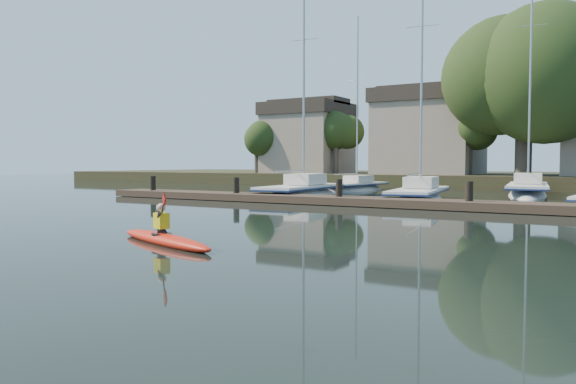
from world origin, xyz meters
The scene contains 8 objects.
ground centered at (0.00, 0.00, 0.00)m, with size 160.00×160.00×0.00m, color black.
kayak centered at (-1.03, 0.20, 0.17)m, with size 4.23×2.00×1.37m.
dock centered at (0.00, 14.00, 0.20)m, with size 34.00×2.00×1.80m.
sailboat_1 centered at (-7.30, 17.98, -0.21)m, with size 3.10×9.63×15.49m.
sailboat_2 centered at (-0.55, 18.41, -0.19)m, with size 3.50×9.54×15.43m.
sailboat_5 centered at (-7.74, 26.40, -0.17)m, with size 2.70×8.22×13.35m.
sailboat_6 centered at (3.49, 26.80, -0.20)m, with size 3.68×11.25×17.56m.
shore centered at (1.61, 40.29, 3.23)m, with size 90.00×25.25×12.75m.
Camera 1 is at (8.56, -9.86, 1.97)m, focal length 35.00 mm.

